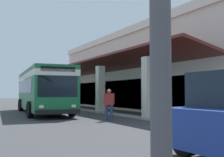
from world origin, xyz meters
The scene contains 6 objects.
ground centered at (0.00, 8.00, 0.00)m, with size 120.00×120.00×0.00m, color #38383A.
curb_strip centered at (0.71, 3.92, 0.06)m, with size 29.78×0.50×0.12m, color #9E998E.
plaza_building centered at (0.71, 13.54, 3.50)m, with size 25.12×16.83×6.99m.
transit_bus centered at (2.23, -0.02, 1.85)m, with size 11.39×3.58×3.34m.
pedestrian centered at (9.43, 1.79, 0.95)m, with size 0.34×0.68×1.69m.
potted_palm centered at (-7.77, 4.96, 0.60)m, with size 2.11×1.65×2.70m.
Camera 1 is at (22.80, -5.14, 1.50)m, focal length 44.64 mm.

